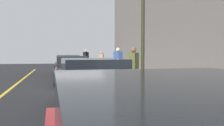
{
  "coord_description": "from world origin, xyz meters",
  "views": [
    {
      "loc": [
        -12.68,
        1.11,
        1.67
      ],
      "look_at": [
        1.01,
        -1.96,
        1.11
      ],
      "focal_mm": 40.06,
      "sensor_mm": 36.0,
      "label": 1
    }
  ],
  "objects_px": {
    "pedestrian_tan_coat": "(101,61)",
    "pedestrian_olive_coat": "(133,68)",
    "pedestrian_blue_coat": "(118,62)",
    "parked_car_charcoal": "(73,70)",
    "rolling_suitcase": "(100,69)",
    "parked_car_black": "(91,85)",
    "pedestrian_black_coat": "(86,59)",
    "traffic_light_pole": "(143,6)",
    "parked_car_maroon": "(67,65)"
  },
  "relations": [
    {
      "from": "pedestrian_tan_coat",
      "to": "pedestrian_olive_coat",
      "type": "height_order",
      "value": "pedestrian_olive_coat"
    },
    {
      "from": "pedestrian_blue_coat",
      "to": "parked_car_charcoal",
      "type": "bearing_deg",
      "value": 99.3
    },
    {
      "from": "rolling_suitcase",
      "to": "pedestrian_tan_coat",
      "type": "bearing_deg",
      "value": -179.82
    },
    {
      "from": "parked_car_black",
      "to": "pedestrian_black_coat",
      "type": "xyz_separation_m",
      "value": [
        16.27,
        -1.76,
        0.38
      ]
    },
    {
      "from": "pedestrian_olive_coat",
      "to": "traffic_light_pole",
      "type": "relative_size",
      "value": 0.38
    },
    {
      "from": "pedestrian_tan_coat",
      "to": "traffic_light_pole",
      "type": "height_order",
      "value": "traffic_light_pole"
    },
    {
      "from": "parked_car_black",
      "to": "pedestrian_olive_coat",
      "type": "height_order",
      "value": "pedestrian_olive_coat"
    },
    {
      "from": "pedestrian_black_coat",
      "to": "pedestrian_olive_coat",
      "type": "distance_m",
      "value": 13.86
    },
    {
      "from": "parked_car_black",
      "to": "parked_car_charcoal",
      "type": "height_order",
      "value": "same"
    },
    {
      "from": "pedestrian_black_coat",
      "to": "rolling_suitcase",
      "type": "bearing_deg",
      "value": -170.89
    },
    {
      "from": "parked_car_black",
      "to": "pedestrian_blue_coat",
      "type": "relative_size",
      "value": 2.53
    },
    {
      "from": "parked_car_charcoal",
      "to": "parked_car_maroon",
      "type": "relative_size",
      "value": 0.92
    },
    {
      "from": "parked_car_charcoal",
      "to": "pedestrian_olive_coat",
      "type": "xyz_separation_m",
      "value": [
        -4.28,
        -2.14,
        0.33
      ]
    },
    {
      "from": "pedestrian_tan_coat",
      "to": "rolling_suitcase",
      "type": "height_order",
      "value": "pedestrian_tan_coat"
    },
    {
      "from": "parked_car_maroon",
      "to": "traffic_light_pole",
      "type": "xyz_separation_m",
      "value": [
        -11.45,
        -2.01,
        2.49
      ]
    },
    {
      "from": "parked_car_charcoal",
      "to": "pedestrian_tan_coat",
      "type": "height_order",
      "value": "pedestrian_tan_coat"
    },
    {
      "from": "pedestrian_blue_coat",
      "to": "parked_car_black",
      "type": "bearing_deg",
      "value": 160.05
    },
    {
      "from": "pedestrian_olive_coat",
      "to": "pedestrian_blue_coat",
      "type": "height_order",
      "value": "pedestrian_blue_coat"
    },
    {
      "from": "pedestrian_black_coat",
      "to": "traffic_light_pole",
      "type": "relative_size",
      "value": 0.4
    },
    {
      "from": "traffic_light_pole",
      "to": "pedestrian_black_coat",
      "type": "bearing_deg",
      "value": 0.47
    },
    {
      "from": "parked_car_black",
      "to": "pedestrian_black_coat",
      "type": "height_order",
      "value": "pedestrian_black_coat"
    },
    {
      "from": "pedestrian_black_coat",
      "to": "pedestrian_tan_coat",
      "type": "distance_m",
      "value": 4.61
    },
    {
      "from": "parked_car_maroon",
      "to": "parked_car_charcoal",
      "type": "bearing_deg",
      "value": -179.72
    },
    {
      "from": "pedestrian_olive_coat",
      "to": "parked_car_black",
      "type": "bearing_deg",
      "value": 139.79
    },
    {
      "from": "pedestrian_olive_coat",
      "to": "rolling_suitcase",
      "type": "height_order",
      "value": "pedestrian_olive_coat"
    },
    {
      "from": "pedestrian_olive_coat",
      "to": "traffic_light_pole",
      "type": "distance_m",
      "value": 2.64
    },
    {
      "from": "pedestrian_blue_coat",
      "to": "rolling_suitcase",
      "type": "distance_m",
      "value": 5.1
    },
    {
      "from": "parked_car_charcoal",
      "to": "pedestrian_black_coat",
      "type": "xyz_separation_m",
      "value": [
        9.58,
        -1.86,
        0.38
      ]
    },
    {
      "from": "parked_car_black",
      "to": "pedestrian_olive_coat",
      "type": "relative_size",
      "value": 2.63
    },
    {
      "from": "pedestrian_olive_coat",
      "to": "pedestrian_blue_coat",
      "type": "distance_m",
      "value": 4.75
    },
    {
      "from": "pedestrian_tan_coat",
      "to": "parked_car_black",
      "type": "bearing_deg",
      "value": 168.32
    },
    {
      "from": "parked_car_maroon",
      "to": "pedestrian_olive_coat",
      "type": "xyz_separation_m",
      "value": [
        -9.94,
        -2.17,
        0.33
      ]
    },
    {
      "from": "pedestrian_tan_coat",
      "to": "pedestrian_olive_coat",
      "type": "xyz_separation_m",
      "value": [
        -9.29,
        0.38,
        0.05
      ]
    },
    {
      "from": "pedestrian_black_coat",
      "to": "pedestrian_olive_coat",
      "type": "bearing_deg",
      "value": -178.84
    },
    {
      "from": "pedestrian_black_coat",
      "to": "pedestrian_tan_coat",
      "type": "bearing_deg",
      "value": -171.8
    },
    {
      "from": "parked_car_charcoal",
      "to": "rolling_suitcase",
      "type": "xyz_separation_m",
      "value": [
        5.49,
        -2.52,
        -0.34
      ]
    },
    {
      "from": "pedestrian_black_coat",
      "to": "rolling_suitcase",
      "type": "xyz_separation_m",
      "value": [
        -4.09,
        -0.66,
        -0.73
      ]
    },
    {
      "from": "pedestrian_blue_coat",
      "to": "traffic_light_pole",
      "type": "height_order",
      "value": "traffic_light_pole"
    },
    {
      "from": "pedestrian_tan_coat",
      "to": "pedestrian_olive_coat",
      "type": "bearing_deg",
      "value": 177.68
    },
    {
      "from": "parked_car_maroon",
      "to": "pedestrian_tan_coat",
      "type": "relative_size",
      "value": 2.74
    },
    {
      "from": "parked_car_maroon",
      "to": "traffic_light_pole",
      "type": "relative_size",
      "value": 0.99
    },
    {
      "from": "pedestrian_black_coat",
      "to": "traffic_light_pole",
      "type": "xyz_separation_m",
      "value": [
        -15.37,
        -0.13,
        2.11
      ]
    },
    {
      "from": "parked_car_black",
      "to": "pedestrian_black_coat",
      "type": "bearing_deg",
      "value": -6.18
    },
    {
      "from": "pedestrian_olive_coat",
      "to": "rolling_suitcase",
      "type": "bearing_deg",
      "value": -2.2
    },
    {
      "from": "pedestrian_black_coat",
      "to": "pedestrian_olive_coat",
      "type": "height_order",
      "value": "pedestrian_black_coat"
    },
    {
      "from": "pedestrian_black_coat",
      "to": "rolling_suitcase",
      "type": "height_order",
      "value": "pedestrian_black_coat"
    },
    {
      "from": "parked_car_charcoal",
      "to": "pedestrian_tan_coat",
      "type": "bearing_deg",
      "value": -26.65
    },
    {
      "from": "parked_car_charcoal",
      "to": "rolling_suitcase",
      "type": "bearing_deg",
      "value": -24.63
    },
    {
      "from": "parked_car_black",
      "to": "parked_car_charcoal",
      "type": "relative_size",
      "value": 1.1
    },
    {
      "from": "pedestrian_tan_coat",
      "to": "rolling_suitcase",
      "type": "xyz_separation_m",
      "value": [
        0.47,
        0.0,
        -0.63
      ]
    }
  ]
}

